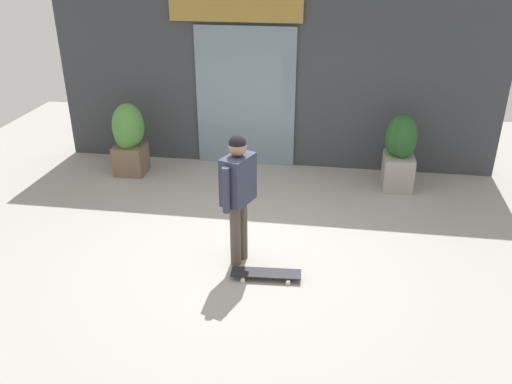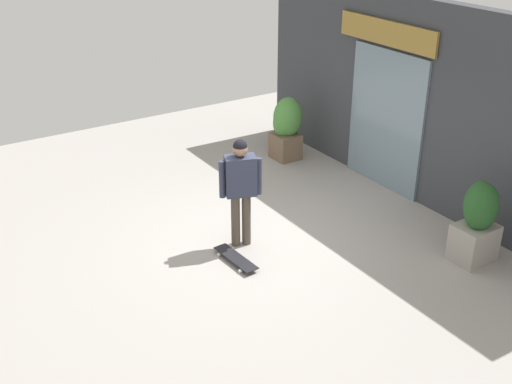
# 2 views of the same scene
# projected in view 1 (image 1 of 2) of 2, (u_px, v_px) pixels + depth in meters

# --- Properties ---
(ground_plane) EXTENTS (12.00, 12.00, 0.00)m
(ground_plane) POSITION_uv_depth(u_px,v_px,m) (246.00, 245.00, 6.91)
(ground_plane) COLOR #9E9993
(building_facade) EXTENTS (7.51, 0.31, 3.26)m
(building_facade) POSITION_uv_depth(u_px,v_px,m) (273.00, 72.00, 8.84)
(building_facade) COLOR #383A3F
(building_facade) RESTS_ON ground_plane
(skateboarder) EXTENTS (0.40, 0.58, 1.65)m
(skateboarder) POSITION_uv_depth(u_px,v_px,m) (238.00, 187.00, 6.15)
(skateboarder) COLOR #4C4238
(skateboarder) RESTS_ON ground_plane
(skateboard) EXTENTS (0.84, 0.30, 0.08)m
(skateboard) POSITION_uv_depth(u_px,v_px,m) (266.00, 273.00, 6.22)
(skateboard) COLOR black
(skateboard) RESTS_ON ground_plane
(planter_box_left) EXTENTS (0.52, 0.57, 1.21)m
(planter_box_left) POSITION_uv_depth(u_px,v_px,m) (128.00, 137.00, 8.80)
(planter_box_left) COLOR brown
(planter_box_left) RESTS_ON ground_plane
(planter_box_right) EXTENTS (0.49, 0.58, 1.20)m
(planter_box_right) POSITION_uv_depth(u_px,v_px,m) (400.00, 149.00, 8.28)
(planter_box_right) COLOR gray
(planter_box_right) RESTS_ON ground_plane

